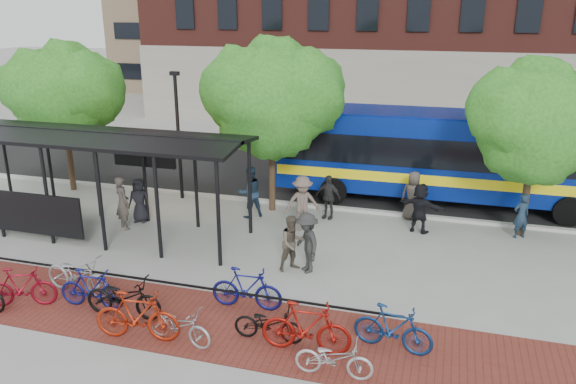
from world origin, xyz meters
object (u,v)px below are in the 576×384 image
(pedestrian_5, at_px, (420,208))
(bike_8, at_px, (269,323))
(pedestrian_3, at_px, (302,204))
(pedestrian_4, at_px, (328,197))
(bike_9, at_px, (306,327))
(pedestrian_2, at_px, (250,192))
(tree_c, at_px, (539,118))
(bike_10, at_px, (334,358))
(bike_1, at_px, (21,287))
(pedestrian_9, at_px, (307,243))
(pedestrian_0, at_px, (139,200))
(bike_3, at_px, (91,289))
(bike_4, at_px, (124,297))
(tree_b, at_px, (274,94))
(tree_a, at_px, (64,90))
(pedestrian_6, at_px, (413,196))
(pedestrian_7, at_px, (521,216))
(pedestrian_1, at_px, (123,203))
(lamp_post_left, at_px, (178,132))
(bike_7, at_px, (247,288))
(bike_6, at_px, (179,325))
(bike_11, at_px, (393,328))
(bike_5, at_px, (137,316))
(bike_2, at_px, (77,275))
(bus_shelter, at_px, (91,148))
(bus, at_px, (449,152))

(pedestrian_5, bearing_deg, bike_8, 87.58)
(pedestrian_3, height_order, pedestrian_4, pedestrian_3)
(bike_9, distance_m, pedestrian_2, 8.85)
(pedestrian_5, bearing_deg, tree_c, -149.54)
(tree_c, xyz_separation_m, bike_10, (-4.66, -9.52, -3.61))
(pedestrian_2, height_order, pedestrian_5, pedestrian_2)
(bike_1, distance_m, pedestrian_9, 7.78)
(bike_10, relative_size, pedestrian_0, 1.02)
(bike_9, bearing_deg, pedestrian_2, 24.84)
(pedestrian_2, bearing_deg, bike_3, 33.57)
(bike_4, relative_size, pedestrian_0, 1.26)
(tree_b, bearing_deg, bike_9, -68.13)
(pedestrian_5, bearing_deg, pedestrian_0, 28.48)
(tree_a, xyz_separation_m, pedestrian_3, (10.56, -1.74, -3.26))
(pedestrian_6, bearing_deg, tree_c, -177.99)
(bike_3, xyz_separation_m, pedestrian_7, (11.11, 8.15, 0.25))
(bike_8, bearing_deg, bike_1, 90.23)
(pedestrian_2, height_order, pedestrian_3, pedestrian_3)
(pedestrian_9, bearing_deg, pedestrian_1, -139.36)
(bike_9, xyz_separation_m, pedestrian_9, (-1.02, 3.97, 0.29))
(bike_3, height_order, bike_10, bike_3)
(lamp_post_left, height_order, bike_7, lamp_post_left)
(bike_6, xyz_separation_m, pedestrian_2, (-1.26, 8.26, 0.51))
(bike_1, relative_size, pedestrian_6, 0.99)
(bike_3, relative_size, bike_11, 0.97)
(bike_7, bearing_deg, bike_10, -130.68)
(tree_b, height_order, bike_5, tree_b)
(bike_8, xyz_separation_m, bike_11, (2.82, 0.43, 0.11))
(bike_7, bearing_deg, bike_3, 103.20)
(bike_2, height_order, bike_4, bike_2)
(pedestrian_0, height_order, pedestrian_7, pedestrian_0)
(bus_shelter, height_order, pedestrian_4, bus_shelter)
(pedestrian_1, relative_size, pedestrian_7, 1.23)
(bike_3, distance_m, bike_6, 3.02)
(bus, relative_size, pedestrian_6, 7.34)
(pedestrian_7, bearing_deg, tree_a, -28.70)
(bus, relative_size, bike_3, 7.45)
(pedestrian_2, bearing_deg, bike_8, 69.14)
(tree_a, distance_m, bike_11, 16.98)
(tree_b, relative_size, pedestrian_1, 3.34)
(pedestrian_4, relative_size, pedestrian_6, 0.91)
(bike_2, relative_size, bike_9, 1.03)
(bike_3, bearing_deg, bike_2, 52.76)
(lamp_post_left, xyz_separation_m, bike_7, (5.67, -7.62, -2.18))
(bike_10, bearing_deg, pedestrian_1, 52.58)
(bus, xyz_separation_m, pedestrian_7, (2.53, -3.10, -1.28))
(pedestrian_3, relative_size, pedestrian_7, 1.25)
(bus_shelter, xyz_separation_m, tree_a, (-3.77, 3.83, 1.24))
(bike_1, bearing_deg, pedestrian_1, -15.68)
(bus, bearing_deg, pedestrian_5, -102.98)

